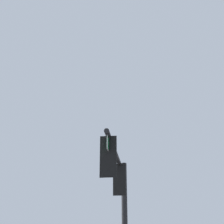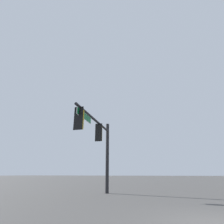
# 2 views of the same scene
# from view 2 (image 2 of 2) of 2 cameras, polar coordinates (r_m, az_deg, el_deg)

# --- Properties ---
(signal_pole_near) EXTENTS (6.45, 1.01, 5.51)m
(signal_pole_near) POSITION_cam_2_polar(r_m,az_deg,el_deg) (12.84, -4.13, -9.03)
(signal_pole_near) COLOR black
(signal_pole_near) RESTS_ON ground_plane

